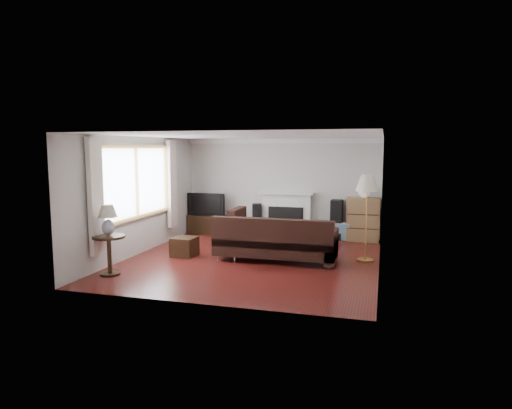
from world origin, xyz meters
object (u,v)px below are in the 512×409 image
(floor_lamp, at_px, (366,218))
(coffee_table, at_px, (296,238))
(sectional_sofa, at_px, (276,240))
(tv_stand, at_px, (207,224))
(bookshelf, at_px, (363,220))
(side_table, at_px, (109,255))

(floor_lamp, bearing_deg, coffee_table, 148.62)
(coffee_table, bearing_deg, floor_lamp, -30.68)
(sectional_sofa, distance_m, floor_lamp, 1.86)
(tv_stand, relative_size, bookshelf, 0.92)
(sectional_sofa, xyz_separation_m, side_table, (-2.62, -1.83, -0.07))
(tv_stand, height_order, side_table, side_table)
(sectional_sofa, bearing_deg, coffee_table, 83.94)
(bookshelf, relative_size, floor_lamp, 0.62)
(tv_stand, bearing_deg, side_table, -92.29)
(tv_stand, height_order, bookshelf, bookshelf)
(tv_stand, xyz_separation_m, sectional_sofa, (2.45, -2.41, 0.18))
(tv_stand, bearing_deg, coffee_table, -20.72)
(coffee_table, bearing_deg, bookshelf, 35.56)
(bookshelf, relative_size, sectional_sofa, 0.41)
(bookshelf, bearing_deg, floor_lamp, -86.05)
(side_table, bearing_deg, tv_stand, 87.71)
(sectional_sofa, bearing_deg, tv_stand, 135.49)
(bookshelf, relative_size, side_table, 1.50)
(side_table, bearing_deg, floor_lamp, 27.64)
(bookshelf, xyz_separation_m, side_table, (-4.23, -4.28, -0.18))
(coffee_table, height_order, side_table, side_table)
(tv_stand, distance_m, bookshelf, 4.07)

